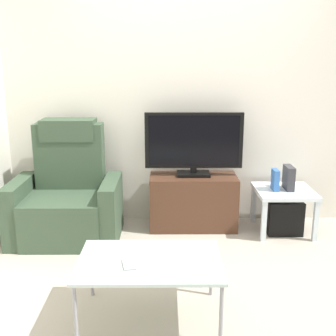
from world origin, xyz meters
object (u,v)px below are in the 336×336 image
side_table (284,196)px  recliner_armchair (67,198)px  television (194,143)px  book_upright (275,180)px  cell_phone (129,264)px  tv_stand (193,201)px  game_console (289,178)px  coffee_table (150,263)px  subwoofer_box (283,215)px

side_table → recliner_armchair: bearing=-177.5°
television → book_upright: 0.85m
book_upright → cell_phone: bearing=-130.6°
tv_stand → game_console: 0.94m
coffee_table → television: bearing=76.6°
subwoofer_box → cell_phone: 2.04m
game_console → coffee_table: 1.92m
tv_stand → game_console: (0.90, -0.10, 0.27)m
tv_stand → book_upright: 0.82m
book_upright → recliner_armchair: bearing=-177.9°
recliner_armchair → subwoofer_box: 2.07m
side_table → book_upright: bearing=-168.7°
subwoofer_box → cell_phone: size_ratio=2.18×
recliner_armchair → subwoofer_box: size_ratio=3.31×
tv_stand → television: 0.59m
coffee_table → cell_phone: (-0.13, -0.07, 0.03)m
tv_stand → side_table: tv_stand is taller
television → cell_phone: 1.75m
tv_stand → recliner_armchair: bearing=-170.4°
game_console → coffee_table: game_console is taller
television → recliner_armchair: television is taller
recliner_armchair → book_upright: size_ratio=5.40×
television → coffee_table: television is taller
cell_phone → book_upright: bearing=37.3°
subwoofer_box → game_console: game_console is taller
side_table → subwoofer_box: side_table is taller
subwoofer_box → tv_stand: bearing=172.7°
television → game_console: 0.96m
book_upright → coffee_table: book_upright is taller
tv_stand → cell_phone: (-0.50, -1.61, 0.15)m
television → recliner_armchair: bearing=-169.5°
tv_stand → book_upright: book_upright is taller
side_table → cell_phone: side_table is taller
recliner_armchair → side_table: bearing=-8.8°
television → side_table: bearing=-8.6°
recliner_armchair → book_upright: (1.95, 0.07, 0.15)m
side_table → cell_phone: (-1.36, -1.49, 0.06)m
television → game_console: (0.90, -0.12, -0.32)m
tv_stand → book_upright: size_ratio=4.23×
game_console → coffee_table: bearing=-131.5°
side_table → television: bearing=171.4°
book_upright → cell_phone: 1.94m
recliner_armchair → cell_phone: bearing=-75.1°
recliner_armchair → game_console: bearing=-8.6°
book_upright → cell_phone: size_ratio=1.33×
tv_stand → subwoofer_box: size_ratio=2.59×
recliner_armchair → subwoofer_box: bearing=-8.8°
game_console → recliner_armchair: bearing=-177.2°
television → book_upright: television is taller
game_console → cell_phone: (-1.40, -1.50, -0.12)m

